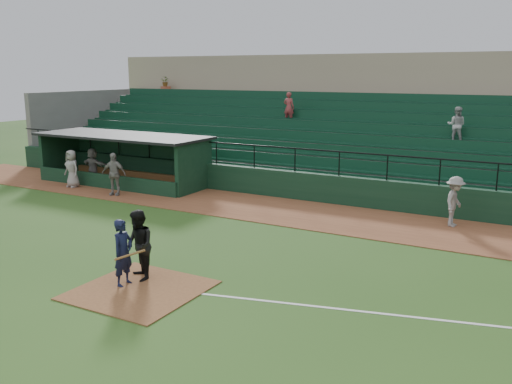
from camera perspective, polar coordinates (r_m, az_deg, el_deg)
The scene contains 12 objects.
ground at distance 15.16m, azimuth -9.38°, elevation -8.73°, with size 90.00×90.00×0.00m, color #2B501A.
warning_track at distance 21.66m, azimuth 3.88°, elevation -2.10°, with size 40.00×4.00×0.03m, color brown.
home_plate_dirt at distance 14.45m, azimuth -11.88°, elevation -9.85°, with size 3.00×3.00×0.03m, color brown.
foul_line at distance 13.36m, azimuth 23.15°, elevation -12.56°, with size 18.00×0.09×0.01m, color white.
stadium_structure at distance 29.03m, azimuth 11.17°, elevation 5.97°, with size 38.00×13.08×6.40m.
dugout at distance 28.07m, azimuth -12.96°, elevation 3.68°, with size 8.90×3.20×2.42m.
batter_at_plate at distance 14.56m, azimuth -13.53°, elevation -6.12°, with size 1.02×0.70×1.76m.
umpire at distance 14.85m, azimuth -12.03°, elevation -5.42°, with size 0.92×0.72×1.89m, color black.
runner at distance 20.65m, azimuth 19.79°, elevation -0.94°, with size 1.16×0.66×1.79m, color gray.
dugout_player_a at distance 25.19m, azimuth -14.45°, elevation 1.81°, with size 1.11×0.46×1.89m, color gray.
dugout_player_b at distance 27.49m, azimuth -18.45°, elevation 2.30°, with size 0.86×0.56×1.77m, color #9F9A95.
dugout_player_c at distance 28.40m, azimuth -16.44°, elevation 2.66°, with size 1.58×0.50×1.70m, color gray.
Camera 1 is at (8.94, -10.98, 5.41)m, focal length 38.81 mm.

